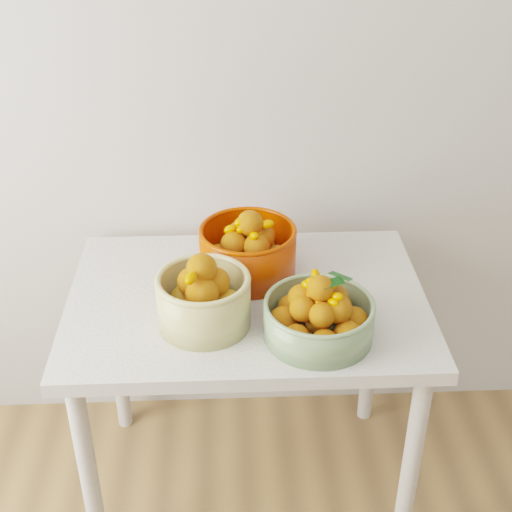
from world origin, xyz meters
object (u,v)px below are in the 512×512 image
at_px(table, 247,323).
at_px(bowl_green, 319,316).
at_px(bowl_orange, 248,250).
at_px(bowl_cream, 204,298).

height_order(table, bowl_green, bowl_green).
bearing_deg(bowl_orange, table, -93.48).
xyz_separation_m(table, bowl_cream, (-0.12, -0.12, 0.18)).
relative_size(table, bowl_orange, 3.40).
relative_size(bowl_green, bowl_orange, 0.98).
xyz_separation_m(table, bowl_orange, (0.01, 0.12, 0.18)).
xyz_separation_m(bowl_cream, bowl_green, (0.29, -0.07, -0.02)).
height_order(table, bowl_orange, bowl_orange).
relative_size(bowl_cream, bowl_green, 1.11).
relative_size(bowl_cream, bowl_orange, 1.09).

